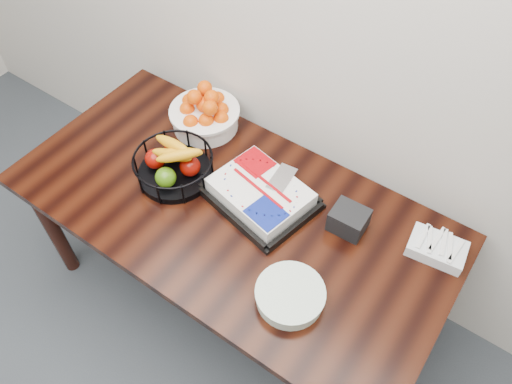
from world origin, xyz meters
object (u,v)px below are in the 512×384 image
Objects in this scene: cake_tray at (260,194)px; napkin_box at (349,220)px; plate_stack at (290,296)px; fruit_basket at (174,164)px; tangerine_bowl at (204,112)px; table at (230,218)px.

napkin_box is (0.35, 0.08, 0.01)m from cake_tray.
plate_stack is 1.81× the size of napkin_box.
cake_tray is 0.38m from fruit_basket.
napkin_box is (0.72, 0.18, -0.02)m from fruit_basket.
cake_tray is 0.36m from napkin_box.
napkin_box is at bearing 12.98° from cake_tray.
plate_stack is (0.79, -0.52, -0.06)m from tangerine_bowl.
cake_tray is 0.46m from plate_stack.
plate_stack is at bearing -42.30° from cake_tray.
tangerine_bowl is 0.96× the size of fruit_basket.
table is at bearing 0.85° from fruit_basket.
fruit_basket reaches higher than table.
plate_stack is at bearing -92.36° from napkin_box.
tangerine_bowl is (-0.45, 0.21, 0.05)m from cake_tray.
table is at bearing -131.11° from cake_tray.
table is 0.51m from tangerine_bowl.
fruit_basket is 0.74m from napkin_box.
tangerine_bowl reaches higher than napkin_box.
tangerine_bowl is 0.95m from plate_stack.
tangerine_bowl reaches higher than cake_tray.
table is 0.18m from cake_tray.
cake_tray is (0.08, 0.10, 0.13)m from table.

